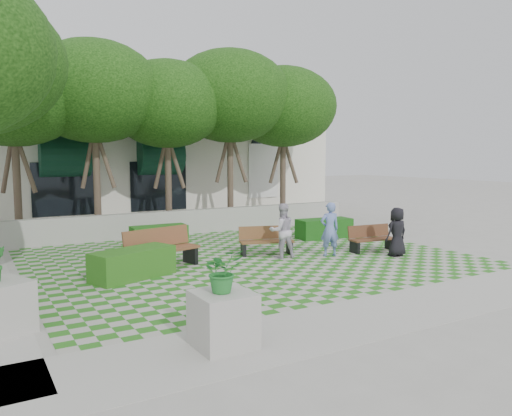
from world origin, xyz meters
TOP-DOWN VIEW (x-y plane):
  - ground at (0.00, 0.00)m, footprint 90.00×90.00m
  - lawn at (0.00, 1.00)m, footprint 12.00×12.00m
  - sidewalk_south at (0.00, -4.70)m, footprint 16.00×2.00m
  - retaining_wall at (0.00, 6.20)m, footprint 15.00×0.36m
  - bench_east at (3.82, 0.02)m, footprint 1.58×0.65m
  - bench_mid at (0.71, 1.25)m, footprint 1.70×0.99m
  - bench_west at (-2.66, 1.08)m, footprint 2.12×1.15m
  - hedge_east at (4.07, 2.71)m, footprint 2.07×0.99m
  - hedge_midleft at (-1.53, 4.45)m, footprint 1.86×0.79m
  - hedge_west at (-3.63, 0.39)m, footprint 2.21×1.48m
  - planter_front at (-3.70, -4.63)m, footprint 0.88×0.88m
  - person_blue at (2.20, 0.08)m, footprint 0.67×0.53m
  - person_dark at (3.91, -0.94)m, footprint 0.72×0.47m
  - person_white at (0.85, 0.59)m, footprint 0.89×0.77m
  - tree_row at (-1.86, 5.95)m, footprint 17.70×13.40m
  - building at (0.93, 14.08)m, footprint 18.00×8.92m

SIDE VIEW (x-z plane):
  - ground at x=0.00m, z-range 0.00..0.00m
  - sidewalk_south at x=0.00m, z-range 0.00..0.01m
  - lawn at x=0.00m, z-range 0.01..0.01m
  - hedge_midleft at x=-1.53m, z-range 0.00..0.65m
  - hedge_east at x=4.07m, z-range 0.00..0.70m
  - hedge_west at x=-3.63m, z-range 0.00..0.72m
  - bench_east at x=3.82m, z-range -0.01..0.80m
  - bench_mid at x=0.71m, z-range -0.02..0.83m
  - retaining_wall at x=0.00m, z-range 0.00..0.90m
  - bench_west at x=-2.66m, z-range -0.02..1.04m
  - planter_front at x=-3.70m, z-range -0.15..1.41m
  - person_dark at x=3.91m, z-range 0.00..1.46m
  - person_white at x=0.85m, z-range 0.00..1.60m
  - person_blue at x=2.20m, z-range 0.00..1.61m
  - building at x=0.93m, z-range -0.06..5.09m
  - tree_row at x=-1.86m, z-range 1.47..8.88m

